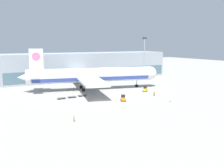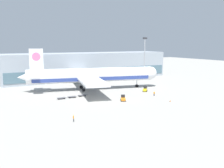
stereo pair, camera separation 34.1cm
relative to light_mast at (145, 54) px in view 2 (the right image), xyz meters
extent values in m
plane|color=#9E9B93|center=(-40.24, -46.12, -13.03)|extent=(400.00, 400.00, 0.00)
cube|color=#9EA8B2|center=(-31.03, 9.19, -6.03)|extent=(90.00, 18.00, 14.00)
cube|color=slate|center=(-31.03, 0.09, -9.18)|extent=(88.20, 0.20, 4.90)
cylinder|color=#9EA0A5|center=(0.00, 0.00, -2.32)|extent=(0.50, 0.50, 21.42)
cube|color=#333338|center=(0.00, 0.00, 8.89)|extent=(2.80, 0.50, 1.00)
cylinder|color=white|center=(-43.22, -22.41, -6.93)|extent=(51.91, 17.84, 5.80)
cube|color=#2D428E|center=(-43.22, -22.41, -8.24)|extent=(47.84, 16.75, 1.45)
sphere|color=white|center=(-17.95, -28.51, -6.93)|extent=(5.68, 5.68, 5.68)
cone|color=white|center=(-68.49, -16.31, -6.93)|extent=(7.49, 6.85, 5.51)
cube|color=white|center=(-64.45, -17.28, -0.03)|extent=(5.16, 1.65, 8.00)
cylinder|color=pink|center=(-64.45, -17.28, 0.93)|extent=(3.24, 1.29, 3.20)
cube|color=white|center=(-65.46, -17.04, -6.35)|extent=(6.55, 13.48, 0.50)
cube|color=white|center=(-45.75, -21.80, -7.66)|extent=(19.04, 48.54, 0.90)
cylinder|color=#9EA0A5|center=(-48.11, -31.60, -9.46)|extent=(4.74, 3.71, 2.80)
cylinder|color=#9EA0A5|center=(-43.38, -12.00, -9.46)|extent=(4.74, 3.71, 2.80)
cylinder|color=#9EA0A5|center=(-24.01, -27.04, -10.38)|extent=(0.36, 0.36, 4.00)
cylinder|color=black|center=(-24.01, -27.04, -12.38)|extent=(1.47, 1.18, 1.30)
cylinder|color=#9EA0A5|center=(-48.02, -24.54, -10.38)|extent=(0.36, 0.36, 4.00)
cylinder|color=black|center=(-48.02, -24.54, -12.38)|extent=(1.47, 1.18, 1.30)
cylinder|color=#9EA0A5|center=(-46.51, -18.32, -10.38)|extent=(0.36, 0.36, 4.00)
cylinder|color=black|center=(-46.51, -18.32, -12.38)|extent=(1.47, 1.18, 1.30)
cube|color=yellow|center=(-26.72, -36.71, -12.33)|extent=(2.59, 2.64, 0.80)
cube|color=black|center=(-26.28, -36.23, -11.48)|extent=(1.52, 1.50, 0.90)
cube|color=black|center=(-25.89, -35.80, -12.61)|extent=(1.04, 0.97, 0.24)
cylinder|color=black|center=(-26.70, -35.65, -12.73)|extent=(0.58, 0.60, 0.60)
cylinder|color=black|center=(-25.66, -36.59, -12.73)|extent=(0.58, 0.60, 0.60)
cylinder|color=black|center=(-27.78, -36.83, -12.73)|extent=(0.58, 0.60, 0.60)
cylinder|color=black|center=(-26.75, -37.78, -12.73)|extent=(0.58, 0.60, 0.60)
cube|color=orange|center=(-43.16, -46.67, -12.33)|extent=(2.26, 2.68, 0.80)
cube|color=black|center=(-42.87, -46.09, -11.48)|extent=(1.51, 1.35, 0.90)
cube|color=black|center=(-42.62, -45.57, -12.61)|extent=(1.20, 0.69, 0.24)
cylinder|color=black|center=(-43.44, -45.65, -12.73)|extent=(0.48, 0.64, 0.60)
cylinder|color=black|center=(-42.18, -46.25, -12.73)|extent=(0.48, 0.64, 0.60)
cylinder|color=black|center=(-44.14, -47.10, -12.73)|extent=(0.48, 0.64, 0.60)
cylinder|color=black|center=(-42.87, -47.70, -12.73)|extent=(0.48, 0.64, 0.60)
cube|color=#56565B|center=(-60.26, -33.71, -12.61)|extent=(2.85, 1.59, 0.12)
cube|color=#56565B|center=(-58.41, -33.77, -12.61)|extent=(0.90, 0.11, 0.08)
cylinder|color=black|center=(-59.26, -33.11, -12.85)|extent=(0.36, 0.16, 0.36)
cylinder|color=black|center=(-59.30, -34.38, -12.85)|extent=(0.36, 0.16, 0.36)
cylinder|color=black|center=(-61.22, -33.04, -12.85)|extent=(0.36, 0.16, 0.36)
cylinder|color=black|center=(-61.26, -34.31, -12.85)|extent=(0.36, 0.16, 0.36)
cube|color=#56565B|center=(-56.27, -33.43, -12.61)|extent=(2.85, 1.59, 0.12)
cube|color=#56565B|center=(-54.42, -33.50, -12.61)|extent=(0.90, 0.11, 0.08)
cylinder|color=black|center=(-55.27, -32.83, -12.85)|extent=(0.36, 0.16, 0.36)
cylinder|color=black|center=(-55.31, -34.10, -12.85)|extent=(0.36, 0.16, 0.36)
cylinder|color=black|center=(-57.23, -32.76, -12.85)|extent=(0.36, 0.16, 0.36)
cylinder|color=black|center=(-57.27, -34.04, -12.85)|extent=(0.36, 0.16, 0.36)
cube|color=#56565B|center=(-52.18, -32.90, -12.61)|extent=(2.85, 1.59, 0.12)
cube|color=#56565B|center=(-50.33, -32.96, -12.61)|extent=(0.90, 0.11, 0.08)
cylinder|color=black|center=(-51.18, -32.30, -12.85)|extent=(0.36, 0.16, 0.36)
cylinder|color=black|center=(-51.22, -33.57, -12.85)|extent=(0.36, 0.16, 0.36)
cylinder|color=black|center=(-53.13, -32.23, -12.85)|extent=(0.36, 0.16, 0.36)
cylinder|color=black|center=(-53.18, -33.51, -12.85)|extent=(0.36, 0.16, 0.36)
cylinder|color=black|center=(-65.52, -59.75, -12.62)|extent=(0.14, 0.14, 0.82)
cylinder|color=black|center=(-65.43, -59.58, -12.62)|extent=(0.14, 0.14, 0.82)
cube|color=orange|center=(-65.48, -59.66, -11.91)|extent=(0.36, 0.42, 0.61)
cylinder|color=orange|center=(-65.59, -59.88, -11.88)|extent=(0.09, 0.09, 0.55)
cylinder|color=orange|center=(-65.37, -59.45, -11.88)|extent=(0.09, 0.09, 0.55)
sphere|color=#DBB28E|center=(-65.48, -59.66, -11.49)|extent=(0.22, 0.22, 0.22)
sphere|color=yellow|center=(-65.48, -59.66, -11.43)|extent=(0.21, 0.21, 0.21)
cylinder|color=black|center=(-28.93, -45.07, -12.63)|extent=(0.14, 0.14, 0.81)
cylinder|color=black|center=(-28.86, -45.26, -12.63)|extent=(0.14, 0.14, 0.81)
cube|color=orange|center=(-28.89, -45.16, -11.92)|extent=(0.34, 0.42, 0.60)
cylinder|color=orange|center=(-28.98, -44.94, -11.89)|extent=(0.09, 0.09, 0.54)
cylinder|color=orange|center=(-28.80, -45.39, -11.89)|extent=(0.09, 0.09, 0.54)
sphere|color=#DBB28E|center=(-28.89, -45.16, -11.51)|extent=(0.22, 0.22, 0.22)
sphere|color=yellow|center=(-28.89, -45.16, -11.45)|extent=(0.21, 0.21, 0.21)
cube|color=black|center=(-30.08, -55.03, -13.01)|extent=(0.40, 0.40, 0.04)
cone|color=orange|center=(-30.08, -55.03, -12.63)|extent=(0.32, 0.32, 0.73)
cylinder|color=white|center=(-30.08, -55.03, -12.59)|extent=(0.19, 0.19, 0.10)
camera|label=1|loc=(-86.22, -115.46, 5.87)|focal=40.00mm
camera|label=2|loc=(-85.92, -115.63, 5.87)|focal=40.00mm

